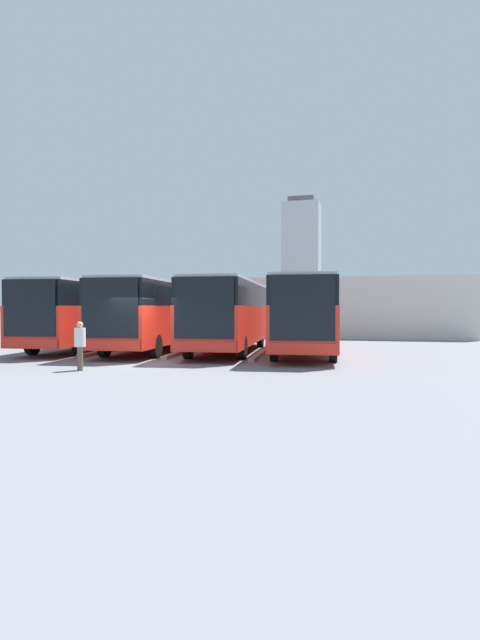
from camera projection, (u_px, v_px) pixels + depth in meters
ground_plane at (146, 363)px, 19.13m from camera, size 600.00×600.00×0.00m
bus_0 at (305, 313)px, 22.75m from camera, size 3.61×11.11×3.40m
curb_divider_0 at (258, 355)px, 21.67m from camera, size 0.73×5.14×0.15m
bus_1 at (229, 313)px, 23.86m from camera, size 3.61×11.11×3.40m
curb_divider_1 at (181, 352)px, 22.79m from camera, size 0.73×5.14×0.15m
bus_2 at (155, 313)px, 24.43m from camera, size 3.61×11.11×3.40m
curb_divider_2 at (104, 351)px, 23.35m from camera, size 0.73×5.14×0.15m
bus_3 at (90, 312)px, 25.49m from camera, size 3.61×11.11×3.40m
pedestrian at (80, 344)px, 16.74m from camera, size 0.50×0.50×1.65m
station_building at (265, 308)px, 41.76m from camera, size 30.84×15.17×4.30m
office_tower at (302, 258)px, 205.72m from camera, size 14.81×14.81×47.67m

